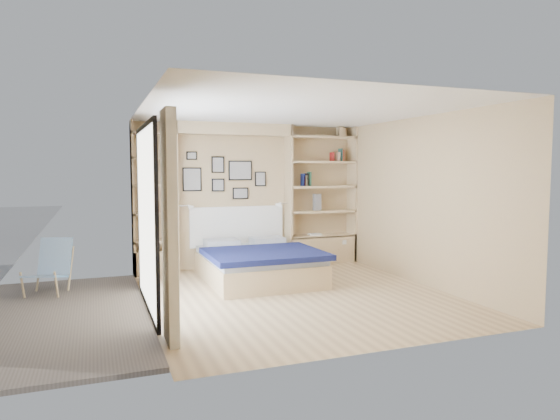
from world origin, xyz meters
name	(u,v)px	position (x,y,z in m)	size (l,w,h in m)	color
ground	(296,295)	(0.00, 0.00, 0.00)	(4.50, 4.50, 0.00)	tan
room_shell	(239,209)	(-0.39, 1.52, 1.08)	(4.50, 4.50, 4.50)	tan
bed	(257,263)	(-0.21, 1.08, 0.27)	(1.68, 2.21, 1.07)	#CDB583
photo_gallery	(224,176)	(-0.45, 2.22, 1.60)	(1.48, 0.02, 0.82)	black
reading_lamps	(236,206)	(-0.30, 2.00, 1.10)	(1.92, 0.12, 0.15)	silver
shelf_decor	(306,173)	(1.04, 2.07, 1.66)	(3.56, 0.23, 2.03)	#A51E1E
deck_chair	(50,267)	(-3.16, 1.28, 0.37)	(0.66, 0.87, 0.77)	tan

